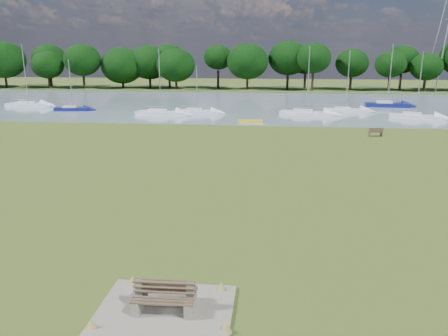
# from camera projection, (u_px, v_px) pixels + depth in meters

# --- Properties ---
(ground) EXTENTS (220.00, 220.00, 0.00)m
(ground) POSITION_uv_depth(u_px,v_px,m) (219.00, 183.00, 27.12)
(ground) COLOR #5A642A
(river) EXTENTS (220.00, 40.00, 0.10)m
(river) POSITION_uv_depth(u_px,v_px,m) (252.00, 105.00, 67.46)
(river) COLOR slate
(river) RESTS_ON ground
(far_bank) EXTENTS (220.00, 20.00, 0.40)m
(far_bank) POSITION_uv_depth(u_px,v_px,m) (259.00, 89.00, 96.27)
(far_bank) COLOR #4C6626
(far_bank) RESTS_ON ground
(concrete_pad) EXTENTS (4.20, 3.20, 0.10)m
(concrete_pad) POSITION_uv_depth(u_px,v_px,m) (165.00, 310.00, 13.66)
(concrete_pad) COLOR gray
(concrete_pad) RESTS_ON ground
(bench_pair) EXTENTS (1.95, 1.18, 1.04)m
(bench_pair) POSITION_uv_depth(u_px,v_px,m) (165.00, 297.00, 13.54)
(bench_pair) COLOR gray
(bench_pair) RESTS_ON concrete_pad
(riverbank_bench) EXTENTS (1.42, 0.59, 0.85)m
(riverbank_bench) POSITION_uv_depth(u_px,v_px,m) (376.00, 132.00, 41.89)
(riverbank_bench) COLOR brown
(riverbank_bench) RESTS_ON ground
(kayak) EXTENTS (2.88, 1.00, 0.28)m
(kayak) POSITION_uv_depth(u_px,v_px,m) (250.00, 121.00, 50.05)
(kayak) COLOR yellow
(kayak) RESTS_ON river
(tree_line) EXTENTS (152.49, 8.43, 10.20)m
(tree_line) POSITION_uv_depth(u_px,v_px,m) (288.00, 61.00, 90.22)
(tree_line) COLOR black
(tree_line) RESTS_ON far_bank
(sailboat_0) EXTENTS (5.00, 2.00, 6.88)m
(sailboat_0) POSITION_uv_depth(u_px,v_px,m) (72.00, 108.00, 59.97)
(sailboat_0) COLOR navy
(sailboat_0) RESTS_ON river
(sailboat_1) EXTENTS (6.57, 2.35, 8.26)m
(sailboat_1) POSITION_uv_depth(u_px,v_px,m) (160.00, 112.00, 55.76)
(sailboat_1) COLOR silver
(sailboat_1) RESTS_ON river
(sailboat_3) EXTENTS (6.58, 2.03, 8.91)m
(sailboat_3) POSITION_uv_depth(u_px,v_px,m) (28.00, 103.00, 64.62)
(sailboat_3) COLOR silver
(sailboat_3) RESTS_ON river
(sailboat_4) EXTENTS (6.32, 2.09, 8.96)m
(sailboat_4) POSITION_uv_depth(u_px,v_px,m) (387.00, 103.00, 64.08)
(sailboat_4) COLOR navy
(sailboat_4) RESTS_ON river
(sailboat_5) EXTENTS (5.86, 1.69, 8.05)m
(sailboat_5) POSITION_uv_depth(u_px,v_px,m) (345.00, 109.00, 58.59)
(sailboat_5) COLOR silver
(sailboat_5) RESTS_ON river
(sailboat_6) EXTENTS (6.31, 3.49, 7.89)m
(sailboat_6) POSITION_uv_depth(u_px,v_px,m) (416.00, 115.00, 53.02)
(sailboat_6) COLOR silver
(sailboat_6) RESTS_ON river
(sailboat_7) EXTENTS (7.05, 3.41, 8.59)m
(sailboat_7) POSITION_uv_depth(u_px,v_px,m) (306.00, 112.00, 55.87)
(sailboat_7) COLOR silver
(sailboat_7) RESTS_ON river
(sailboat_9) EXTENTS (5.88, 2.03, 6.12)m
(sailboat_9) POSITION_uv_depth(u_px,v_px,m) (197.00, 111.00, 57.13)
(sailboat_9) COLOR silver
(sailboat_9) RESTS_ON river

